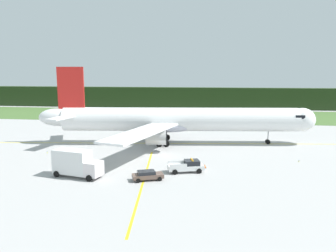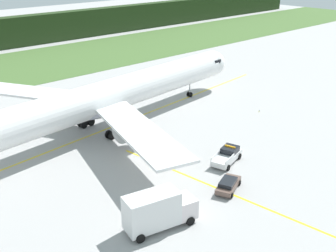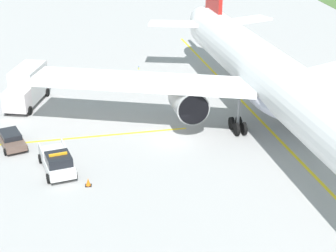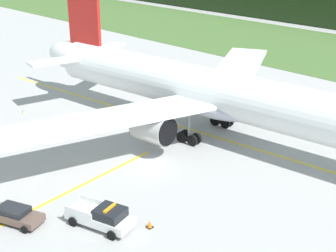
# 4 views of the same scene
# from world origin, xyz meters

# --- Properties ---
(ground) EXTENTS (320.00, 320.00, 0.00)m
(ground) POSITION_xyz_m (0.00, 0.00, 0.00)
(ground) COLOR #A3A2A1
(taxiway_centerline_main) EXTENTS (75.76, 8.62, 0.01)m
(taxiway_centerline_main) POSITION_xyz_m (1.88, 9.48, 0.00)
(taxiway_centerline_main) COLOR yellow
(taxiway_centerline_main) RESTS_ON ground
(taxiway_centerline_spur) EXTENTS (3.82, 32.08, 0.01)m
(taxiway_centerline_spur) POSITION_xyz_m (-0.73, -14.63, 0.00)
(taxiway_centerline_spur) COLOR yellow
(taxiway_centerline_spur) RESTS_ON ground
(airliner) EXTENTS (56.63, 43.70, 15.65)m
(airliner) POSITION_xyz_m (1.13, 9.40, 4.91)
(airliner) COLOR white
(airliner) RESTS_ON ground
(ops_pickup_truck) EXTENTS (5.62, 3.39, 1.94)m
(ops_pickup_truck) POSITION_xyz_m (4.87, -9.92, 0.90)
(ops_pickup_truck) COLOR silver
(ops_pickup_truck) RESTS_ON ground
(catering_truck) EXTENTS (7.48, 4.01, 4.01)m
(catering_truck) POSITION_xyz_m (-10.56, -14.16, 2.00)
(catering_truck) COLOR silver
(catering_truck) RESTS_ON ground
(staff_car) EXTENTS (4.56, 3.19, 1.30)m
(staff_car) POSITION_xyz_m (-0.25, -14.31, 0.70)
(staff_car) COLOR brown
(staff_car) RESTS_ON ground
(apron_cone) EXTENTS (0.49, 0.49, 0.62)m
(apron_cone) POSITION_xyz_m (7.43, -7.46, 0.30)
(apron_cone) COLOR black
(apron_cone) RESTS_ON ground
(taxiway_edge_light_west) EXTENTS (0.12, 0.12, 0.42)m
(taxiway_edge_light_west) POSITION_xyz_m (-21.28, -1.98, 0.23)
(taxiway_edge_light_west) COLOR yellow
(taxiway_edge_light_west) RESTS_ON ground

